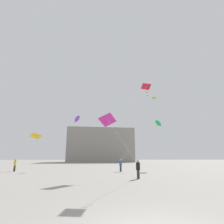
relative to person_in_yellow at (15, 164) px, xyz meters
name	(u,v)px	position (x,y,z in m)	size (l,w,h in m)	color
person_in_yellow	(15,164)	(0.00, 0.00, 0.00)	(0.37, 0.37, 1.70)	#2D2D33
person_in_black	(138,168)	(15.14, -10.19, -0.01)	(0.37, 0.37, 1.68)	#2D2D33
person_in_blue	(121,165)	(14.56, -1.41, -0.01)	(0.37, 0.37, 1.69)	#2D2D33
kite_magenta_delta	(107,120)	(12.35, -9.18, 4.61)	(3.69, 1.78, 4.79)	#D12899
kite_violet_diamond	(77,119)	(7.60, 4.72, 7.53)	(8.27, 5.49, 7.78)	purple
kite_emerald_diamond	(158,123)	(21.81, 3.66, 6.76)	(7.92, 5.85, 6.98)	green
kite_crimson_delta	(146,89)	(15.52, -12.79, 6.71)	(0.92, 3.22, 6.74)	red
kite_amber_delta	(36,136)	(1.61, 2.58, 4.23)	(2.56, 3.28, 4.25)	yellow
kite_lime_diamond	(154,98)	(23.11, 9.69, 13.27)	(9.37, 11.91, 13.55)	#8CD12D
building_left_hall	(100,146)	(11.98, 54.04, 5.81)	(27.76, 19.39, 13.49)	gray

